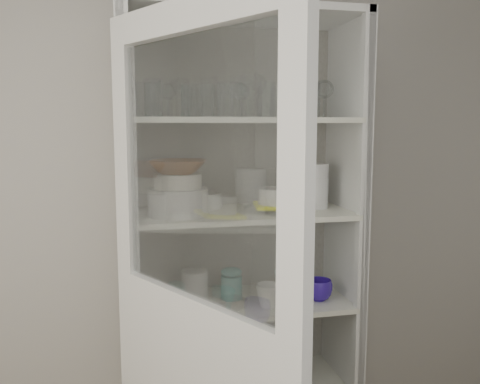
{
  "coord_description": "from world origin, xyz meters",
  "views": [
    {
      "loc": [
        -0.27,
        -0.85,
        1.63
      ],
      "look_at": [
        0.2,
        1.27,
        1.34
      ],
      "focal_mm": 38.0,
      "sensor_mm": 36.0,
      "label": 1
    }
  ],
  "objects_px": {
    "cupboard_door": "(197,367)",
    "mug_white": "(268,296)",
    "mug_teal": "(287,281)",
    "measuring_cups": "(231,302)",
    "plate_stack_front": "(178,202)",
    "glass_platter": "(277,209)",
    "tin_box": "(244,376)",
    "goblet_1": "(237,98)",
    "pantry_cabinet": "(237,278)",
    "white_canister": "(195,286)",
    "goblet_0": "(168,99)",
    "terracotta_bowl": "(178,167)",
    "plate_stack_back": "(197,200)",
    "yellow_trivet": "(277,205)",
    "cream_dish": "(223,379)",
    "mug_blue": "(319,290)",
    "grey_bowl_stack": "(313,186)",
    "teal_jar": "(232,284)",
    "goblet_2": "(241,99)",
    "white_ramekin": "(277,196)",
    "cream_bowl": "(178,181)",
    "goblet_3": "(324,97)"
  },
  "relations": [
    {
      "from": "cream_bowl",
      "to": "terracotta_bowl",
      "type": "relative_size",
      "value": 0.83
    },
    {
      "from": "measuring_cups",
      "to": "cream_dish",
      "type": "bearing_deg",
      "value": 110.55
    },
    {
      "from": "plate_stack_back",
      "to": "grey_bowl_stack",
      "type": "xyz_separation_m",
      "value": [
        0.51,
        -0.11,
        0.07
      ]
    },
    {
      "from": "goblet_0",
      "to": "cream_dish",
      "type": "height_order",
      "value": "goblet_0"
    },
    {
      "from": "measuring_cups",
      "to": "tin_box",
      "type": "distance_m",
      "value": 0.41
    },
    {
      "from": "goblet_0",
      "to": "glass_platter",
      "type": "height_order",
      "value": "goblet_0"
    },
    {
      "from": "goblet_1",
      "to": "cream_bowl",
      "type": "relative_size",
      "value": 0.88
    },
    {
      "from": "glass_platter",
      "to": "mug_white",
      "type": "xyz_separation_m",
      "value": [
        -0.06,
        -0.09,
        -0.36
      ]
    },
    {
      "from": "mug_teal",
      "to": "white_ramekin",
      "type": "bearing_deg",
      "value": -143.49
    },
    {
      "from": "goblet_0",
      "to": "goblet_1",
      "type": "height_order",
      "value": "goblet_1"
    },
    {
      "from": "yellow_trivet",
      "to": "teal_jar",
      "type": "bearing_deg",
      "value": 156.86
    },
    {
      "from": "glass_platter",
      "to": "grey_bowl_stack",
      "type": "height_order",
      "value": "grey_bowl_stack"
    },
    {
      "from": "goblet_1",
      "to": "goblet_3",
      "type": "relative_size",
      "value": 0.91
    },
    {
      "from": "goblet_2",
      "to": "mug_blue",
      "type": "relative_size",
      "value": 1.4
    },
    {
      "from": "cupboard_door",
      "to": "mug_white",
      "type": "distance_m",
      "value": 0.63
    },
    {
      "from": "plate_stack_front",
      "to": "measuring_cups",
      "type": "bearing_deg",
      "value": -8.81
    },
    {
      "from": "goblet_0",
      "to": "plate_stack_front",
      "type": "height_order",
      "value": "goblet_0"
    },
    {
      "from": "goblet_2",
      "to": "mug_white",
      "type": "height_order",
      "value": "goblet_2"
    },
    {
      "from": "terracotta_bowl",
      "to": "grey_bowl_stack",
      "type": "height_order",
      "value": "terracotta_bowl"
    },
    {
      "from": "goblet_0",
      "to": "mug_blue",
      "type": "relative_size",
      "value": 1.37
    },
    {
      "from": "pantry_cabinet",
      "to": "mug_teal",
      "type": "xyz_separation_m",
      "value": [
        0.23,
        -0.02,
        -0.03
      ]
    },
    {
      "from": "plate_stack_back",
      "to": "yellow_trivet",
      "type": "height_order",
      "value": "plate_stack_back"
    },
    {
      "from": "cream_bowl",
      "to": "yellow_trivet",
      "type": "bearing_deg",
      "value": 2.8
    },
    {
      "from": "pantry_cabinet",
      "to": "mug_blue",
      "type": "bearing_deg",
      "value": -23.26
    },
    {
      "from": "goblet_1",
      "to": "cream_bowl",
      "type": "height_order",
      "value": "goblet_1"
    },
    {
      "from": "goblet_0",
      "to": "measuring_cups",
      "type": "relative_size",
      "value": 1.62
    },
    {
      "from": "terracotta_bowl",
      "to": "goblet_2",
      "type": "bearing_deg",
      "value": 26.53
    },
    {
      "from": "plate_stack_front",
      "to": "cupboard_door",
      "type": "bearing_deg",
      "value": -90.52
    },
    {
      "from": "goblet_1",
      "to": "terracotta_bowl",
      "type": "relative_size",
      "value": 0.73
    },
    {
      "from": "pantry_cabinet",
      "to": "goblet_0",
      "type": "xyz_separation_m",
      "value": [
        -0.29,
        0.05,
        0.8
      ]
    },
    {
      "from": "goblet_1",
      "to": "white_ramekin",
      "type": "relative_size",
      "value": 1.07
    },
    {
      "from": "pantry_cabinet",
      "to": "white_canister",
      "type": "bearing_deg",
      "value": -166.92
    },
    {
      "from": "cupboard_door",
      "to": "grey_bowl_stack",
      "type": "bearing_deg",
      "value": 105.72
    },
    {
      "from": "mug_blue",
      "to": "mug_teal",
      "type": "relative_size",
      "value": 1.02
    },
    {
      "from": "goblet_1",
      "to": "yellow_trivet",
      "type": "relative_size",
      "value": 0.9
    },
    {
      "from": "plate_stack_back",
      "to": "white_canister",
      "type": "relative_size",
      "value": 1.63
    },
    {
      "from": "goblet_0",
      "to": "teal_jar",
      "type": "distance_m",
      "value": 0.87
    },
    {
      "from": "white_canister",
      "to": "cream_dish",
      "type": "relative_size",
      "value": 0.56
    },
    {
      "from": "cream_bowl",
      "to": "goblet_2",
      "type": "bearing_deg",
      "value": 26.53
    },
    {
      "from": "glass_platter",
      "to": "tin_box",
      "type": "relative_size",
      "value": 1.45
    },
    {
      "from": "pantry_cabinet",
      "to": "goblet_3",
      "type": "height_order",
      "value": "pantry_cabinet"
    },
    {
      "from": "terracotta_bowl",
      "to": "teal_jar",
      "type": "xyz_separation_m",
      "value": [
        0.24,
        0.1,
        -0.54
      ]
    },
    {
      "from": "terracotta_bowl",
      "to": "mug_blue",
      "type": "height_order",
      "value": "terracotta_bowl"
    },
    {
      "from": "terracotta_bowl",
      "to": "white_canister",
      "type": "distance_m",
      "value": 0.54
    },
    {
      "from": "cupboard_door",
      "to": "goblet_1",
      "type": "height_order",
      "value": "cupboard_door"
    },
    {
      "from": "cream_bowl",
      "to": "mug_white",
      "type": "relative_size",
      "value": 1.83
    },
    {
      "from": "white_canister",
      "to": "terracotta_bowl",
      "type": "bearing_deg",
      "value": -136.92
    },
    {
      "from": "pantry_cabinet",
      "to": "yellow_trivet",
      "type": "relative_size",
      "value": 11.05
    },
    {
      "from": "mug_teal",
      "to": "measuring_cups",
      "type": "xyz_separation_m",
      "value": [
        -0.29,
        -0.13,
        -0.03
      ]
    },
    {
      "from": "terracotta_bowl",
      "to": "glass_platter",
      "type": "bearing_deg",
      "value": 2.8
    }
  ]
}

